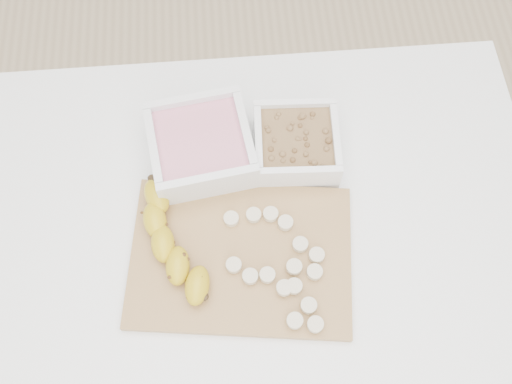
{
  "coord_description": "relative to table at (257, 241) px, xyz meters",
  "views": [
    {
      "loc": [
        -0.03,
        -0.35,
        1.66
      ],
      "look_at": [
        0.0,
        0.03,
        0.81
      ],
      "focal_mm": 40.0,
      "sensor_mm": 36.0,
      "label": 1
    }
  ],
  "objects": [
    {
      "name": "ground",
      "position": [
        0.0,
        0.0,
        -0.65
      ],
      "size": [
        3.5,
        3.5,
        0.0
      ],
      "primitive_type": "plane",
      "color": "#C6AD89",
      "rests_on": "ground"
    },
    {
      "name": "table",
      "position": [
        0.0,
        0.0,
        0.0
      ],
      "size": [
        1.0,
        0.7,
        0.75
      ],
      "color": "white",
      "rests_on": "ground"
    },
    {
      "name": "bowl_yogurt",
      "position": [
        -0.09,
        0.13,
        0.14
      ],
      "size": [
        0.19,
        0.19,
        0.08
      ],
      "color": "white",
      "rests_on": "table"
    },
    {
      "name": "bowl_granola",
      "position": [
        0.08,
        0.13,
        0.13
      ],
      "size": [
        0.15,
        0.15,
        0.07
      ],
      "color": "white",
      "rests_on": "table"
    },
    {
      "name": "cutting_board",
      "position": [
        -0.03,
        -0.06,
        0.1
      ],
      "size": [
        0.39,
        0.3,
        0.01
      ],
      "primitive_type": "cube",
      "rotation": [
        0.0,
        0.0,
        -0.13
      ],
      "color": "#A87E47",
      "rests_on": "table"
    },
    {
      "name": "banana",
      "position": [
        -0.14,
        -0.04,
        0.13
      ],
      "size": [
        0.1,
        0.23,
        0.04
      ],
      "primitive_type": null,
      "rotation": [
        0.0,
        0.0,
        0.17
      ],
      "color": "gold",
      "rests_on": "cutting_board"
    },
    {
      "name": "banana_slices",
      "position": [
        0.03,
        -0.09,
        0.12
      ],
      "size": [
        0.16,
        0.22,
        0.02
      ],
      "color": "beige",
      "rests_on": "cutting_board"
    }
  ]
}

